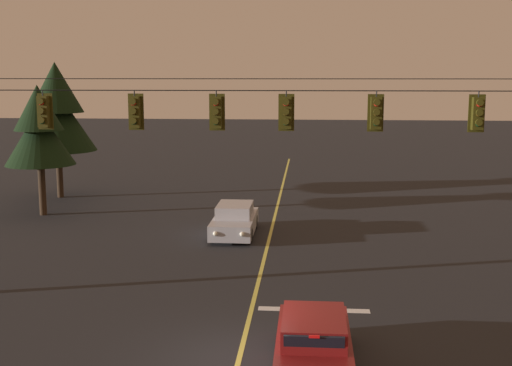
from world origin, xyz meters
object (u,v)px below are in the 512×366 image
traffic_light_rightmost (376,113)px  traffic_light_far_right (478,114)px  traffic_light_leftmost (43,112)px  tree_verge_near (39,129)px  car_waiting_near_lane (314,344)px  car_oncoming_lead (235,221)px  tree_verge_far (57,111)px  traffic_light_centre (216,112)px  traffic_light_right_inner (286,113)px  traffic_light_left_inner (135,112)px

traffic_light_rightmost → traffic_light_far_right: same height
traffic_light_leftmost → tree_verge_near: traffic_light_leftmost is taller
car_waiting_near_lane → car_oncoming_lead: same height
traffic_light_rightmost → tree_verge_near: traffic_light_rightmost is taller
car_waiting_near_lane → tree_verge_near: (-13.70, 16.99, 3.73)m
car_waiting_near_lane → tree_verge_far: 26.66m
traffic_light_rightmost → car_waiting_near_lane: size_ratio=0.28×
traffic_light_far_right → traffic_light_rightmost: bearing=180.0°
traffic_light_centre → traffic_light_far_right: bearing=0.0°
traffic_light_right_inner → tree_verge_near: (-12.82, 12.27, -1.59)m
traffic_light_far_right → car_oncoming_lead: (-8.21, 8.79, -5.32)m
traffic_light_leftmost → traffic_light_far_right: (13.15, 0.00, 0.00)m
traffic_light_centre → car_oncoming_lead: (-0.46, 8.79, -5.32)m
car_oncoming_lead → tree_verge_far: tree_verge_far is taller
traffic_light_centre → traffic_light_rightmost: same height
traffic_light_right_inner → tree_verge_far: size_ratio=0.16×
traffic_light_left_inner → traffic_light_rightmost: (7.31, 0.00, 0.00)m
traffic_light_leftmost → tree_verge_far: 18.25m
tree_verge_near → traffic_light_far_right: bearing=-33.6°
traffic_light_rightmost → traffic_light_far_right: 2.96m
tree_verge_near → traffic_light_leftmost: bearing=-66.6°
car_waiting_near_lane → car_oncoming_lead: 13.95m
traffic_light_leftmost → car_waiting_near_lane: 11.00m
traffic_light_right_inner → tree_verge_far: tree_verge_far is taller
traffic_light_centre → tree_verge_far: tree_verge_far is taller
traffic_light_right_inner → tree_verge_near: size_ratio=0.18×
traffic_light_centre → car_waiting_near_lane: traffic_light_centre is taller
traffic_light_centre → traffic_light_far_right: (7.75, 0.00, 0.00)m
tree_verge_near → traffic_light_left_inner: bearing=-56.3°
car_waiting_near_lane → traffic_light_rightmost: bearing=69.1°
traffic_light_far_right → car_oncoming_lead: bearing=133.1°
car_oncoming_lead → tree_verge_far: (-11.18, 8.34, 4.37)m
traffic_light_leftmost → tree_verge_far: size_ratio=0.16×
traffic_light_leftmost → traffic_light_centre: 5.40m
traffic_light_left_inner → traffic_light_far_right: 10.27m
car_waiting_near_lane → traffic_light_left_inner: bearing=139.4°
car_waiting_near_lane → tree_verge_far: bearing=123.8°
car_oncoming_lead → traffic_light_right_inner: bearing=-73.6°
traffic_light_leftmost → tree_verge_near: bearing=113.4°
traffic_light_right_inner → traffic_light_leftmost: bearing=180.0°
traffic_light_left_inner → traffic_light_right_inner: size_ratio=1.00×
car_oncoming_lead → traffic_light_leftmost: bearing=-119.3°
traffic_light_left_inner → tree_verge_near: 14.83m
traffic_light_leftmost → car_oncoming_lead: size_ratio=0.28×
traffic_light_centre → traffic_light_far_right: size_ratio=1.00×
traffic_light_leftmost → traffic_light_right_inner: size_ratio=1.00×
tree_verge_near → car_oncoming_lead: bearing=-18.8°
traffic_light_rightmost → traffic_light_far_right: bearing=0.0°
traffic_light_rightmost → tree_verge_far: bearing=133.8°
car_oncoming_lead → traffic_light_far_right: bearing=-46.9°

